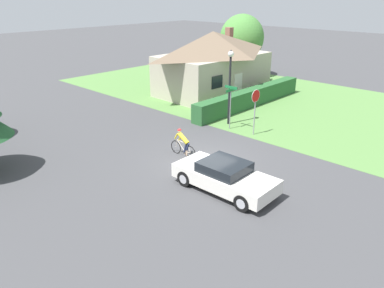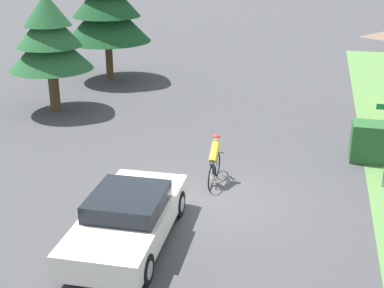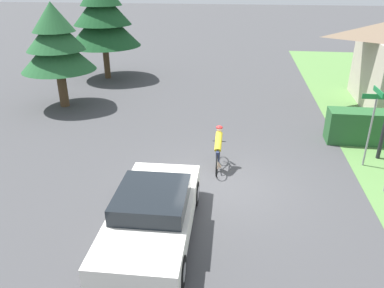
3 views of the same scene
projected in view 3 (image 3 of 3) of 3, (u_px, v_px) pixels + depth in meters
name	position (u px, v px, depth m)	size (l,w,h in m)	color
ground_plane	(222.00, 186.00, 11.32)	(140.00, 140.00, 0.00)	#424244
sedan_left_lane	(152.00, 214.00, 8.93)	(2.02, 4.41, 1.26)	silver
cyclist	(218.00, 149.00, 12.10)	(0.44, 1.71, 1.41)	black
street_name_sign	(374.00, 114.00, 11.76)	(0.90, 0.90, 2.64)	gray
conifer_tall_near	(56.00, 42.00, 16.83)	(3.36, 3.36, 4.75)	#4C3823
conifer_tall_far	(102.00, 16.00, 21.37)	(4.22, 4.22, 5.82)	#4C3823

